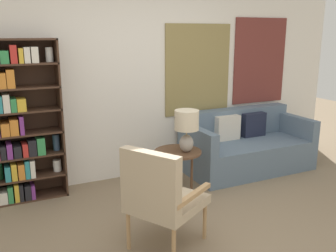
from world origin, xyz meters
The scene contains 7 objects.
ground_plane centered at (0.00, 0.00, 0.00)m, with size 14.00×14.00×0.00m, color #847056.
wall_back centered at (0.06, 2.03, 1.35)m, with size 6.40×0.08×2.70m.
bookshelf centered at (-1.42, 1.84, 0.88)m, with size 0.77×0.30×1.80m.
armchair centered at (-0.46, 0.22, 0.53)m, with size 0.80×0.79×0.94m.
couch centered at (1.47, 1.58, 0.31)m, with size 1.74×0.86×0.81m.
side_table centered at (0.22, 1.21, 0.48)m, with size 0.55×0.55×0.53m.
table_lamp centered at (0.29, 1.13, 0.84)m, with size 0.28×0.28×0.49m.
Camera 1 is at (-1.66, -2.47, 1.86)m, focal length 40.00 mm.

